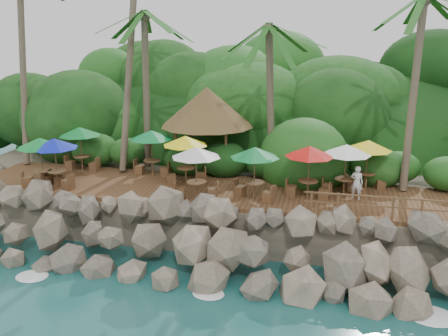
# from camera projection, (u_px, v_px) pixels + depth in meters

# --- Properties ---
(ground) EXTENTS (140.00, 140.00, 0.00)m
(ground) POSITION_uv_depth(u_px,v_px,m) (190.00, 293.00, 18.29)
(ground) COLOR #19514F
(ground) RESTS_ON ground
(land_base) EXTENTS (32.00, 25.20, 2.10)m
(land_base) POSITION_uv_depth(u_px,v_px,m) (256.00, 163.00, 33.03)
(land_base) COLOR gray
(land_base) RESTS_ON ground
(jungle_hill) EXTENTS (44.80, 28.00, 15.40)m
(jungle_hill) POSITION_uv_depth(u_px,v_px,m) (269.00, 152.00, 40.36)
(jungle_hill) COLOR #143811
(jungle_hill) RESTS_ON ground
(seawall) EXTENTS (29.00, 4.00, 2.30)m
(seawall) POSITION_uv_depth(u_px,v_px,m) (203.00, 245.00, 19.86)
(seawall) COLOR gray
(seawall) RESTS_ON ground
(terrace) EXTENTS (26.00, 5.00, 0.20)m
(terrace) POSITION_uv_depth(u_px,v_px,m) (224.00, 191.00, 23.33)
(terrace) COLOR brown
(terrace) RESTS_ON land_base
(jungle_foliage) EXTENTS (44.00, 16.00, 12.00)m
(jungle_foliage) POSITION_uv_depth(u_px,v_px,m) (253.00, 181.00, 32.38)
(jungle_foliage) COLOR #143811
(jungle_foliage) RESTS_ON ground
(foam_line) EXTENTS (25.20, 0.80, 0.06)m
(foam_line) POSITION_uv_depth(u_px,v_px,m) (192.00, 289.00, 18.57)
(foam_line) COLOR white
(foam_line) RESTS_ON ground
(palapa) EXTENTS (5.22, 5.22, 4.60)m
(palapa) POSITION_uv_depth(u_px,v_px,m) (207.00, 107.00, 26.30)
(palapa) COLOR brown
(palapa) RESTS_ON ground
(dining_clusters) EXTENTS (23.07, 5.48, 2.47)m
(dining_clusters) POSITION_uv_depth(u_px,v_px,m) (218.00, 149.00, 22.68)
(dining_clusters) COLOR brown
(dining_clusters) RESTS_ON terrace
(railing) EXTENTS (6.10, 0.10, 1.00)m
(railing) POSITION_uv_depth(u_px,v_px,m) (379.00, 205.00, 19.42)
(railing) COLOR brown
(railing) RESTS_ON terrace
(waiter) EXTENTS (0.66, 0.53, 1.59)m
(waiter) POSITION_uv_depth(u_px,v_px,m) (357.00, 183.00, 21.74)
(waiter) COLOR white
(waiter) RESTS_ON terrace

